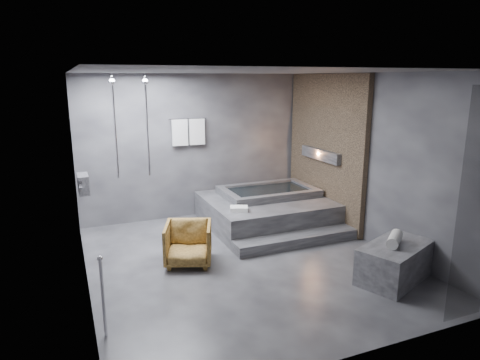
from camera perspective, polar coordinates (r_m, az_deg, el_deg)
name	(u,v)px	position (r m, az deg, el deg)	size (l,w,h in m)	color
room	(263,145)	(6.49, 3.09, 4.71)	(5.00, 5.04, 2.82)	#29292B
tub_deck	(266,211)	(8.16, 3.44, -4.14)	(2.20, 2.00, 0.50)	#2D2D30
tub_step	(297,240)	(7.24, 7.56, -7.93)	(2.20, 0.36, 0.18)	#2D2D30
concrete_bench	(395,262)	(6.34, 19.97, -10.23)	(1.14, 0.62, 0.51)	#363639
driftwood_chair	(188,244)	(6.48, -6.91, -8.41)	(0.67, 0.69, 0.63)	#4E3513
rolled_towel	(395,239)	(6.20, 19.91, -7.44)	(0.16, 0.16, 0.44)	silver
deck_towel	(239,209)	(7.31, -0.15, -3.86)	(0.30, 0.22, 0.08)	white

